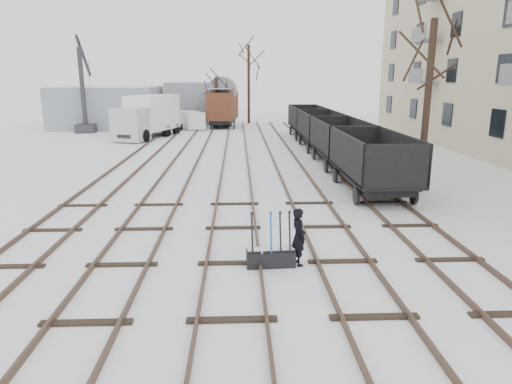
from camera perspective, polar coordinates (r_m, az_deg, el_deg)
ground at (r=12.58m, az=-2.86°, el=-8.99°), size 120.00×120.00×0.00m
tracks at (r=25.71m, az=-2.59°, el=3.21°), size 13.90×52.00×0.16m
shed_left at (r=49.44m, az=-17.98°, el=10.09°), size 10.00×8.00×4.10m
shed_right at (r=51.81m, az=-6.99°, el=11.04°), size 7.00×6.00×4.50m
ground_frame at (r=12.33m, az=1.85°, el=-8.03°), size 1.32×0.50×1.49m
worker at (r=12.31m, az=5.34°, el=-5.58°), size 0.52×0.66×1.59m
freight_wagon_a at (r=20.61m, az=14.25°, el=2.65°), size 2.53×6.33×2.59m
freight_wagon_b at (r=26.71m, az=10.43°, el=5.39°), size 2.53×6.33×2.59m
freight_wagon_c at (r=32.93m, az=8.03°, el=7.10°), size 2.53×6.33×2.59m
freight_wagon_d at (r=39.20m, az=6.38°, el=8.25°), size 2.53×6.33×2.59m
box_van_wagon at (r=46.85m, az=-4.16°, el=10.82°), size 3.35×5.42×3.90m
lorry at (r=39.58m, az=-13.34°, el=9.20°), size 4.10×8.06×3.50m
panel_van at (r=45.85m, az=-8.15°, el=8.91°), size 3.07×4.21×1.70m
crane at (r=45.30m, az=-20.60°, el=9.84°), size 1.89×5.07×8.58m
tree_near at (r=21.11m, az=20.55°, el=9.75°), size 0.30×0.30×7.29m
tree_far_left at (r=45.82m, az=-4.97°, el=11.02°), size 0.30×0.30×5.00m
tree_far_right at (r=51.00m, az=-0.92°, el=13.27°), size 0.30×0.30×8.37m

